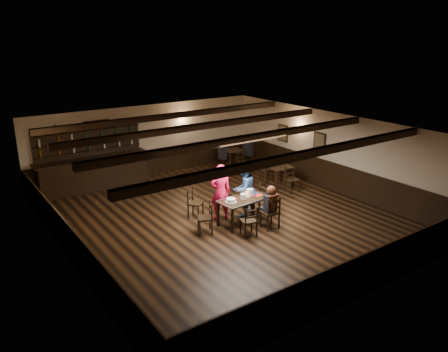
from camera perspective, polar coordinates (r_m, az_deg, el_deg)
ground at (r=13.02m, az=-0.11°, el=-5.46°), size 10.00×10.00×0.00m
room_shell at (r=12.46m, az=-0.17°, el=1.97°), size 9.02×10.02×2.71m
dining_table at (r=12.44m, az=2.58°, el=-3.35°), size 1.54×0.86×0.75m
chair_near_left at (r=11.72m, az=3.40°, el=-5.67°), size 0.47×0.45×0.84m
chair_near_right at (r=12.16m, az=6.26°, el=-4.53°), size 0.48×0.46×0.95m
chair_end_left at (r=11.92m, az=-2.15°, el=-5.13°), size 0.52×0.53×0.87m
chair_end_right at (r=13.11m, az=5.52°, el=-2.74°), size 0.43×0.45×0.96m
chair_far_pushed at (r=12.96m, az=-4.05°, el=-3.23°), size 0.55×0.54×0.86m
woman_pink at (r=12.65m, az=-0.45°, el=-2.11°), size 0.70×0.57×1.67m
man_blue at (r=12.90m, az=2.58°, el=-1.69°), size 0.94×0.80×1.68m
seated_person at (r=12.10m, az=6.13°, el=-3.20°), size 0.34×0.51×0.83m
cake at (r=12.14m, az=0.91°, el=-3.21°), size 0.33×0.33×0.10m
plate_stack_a at (r=12.35m, az=2.55°, el=-2.67°), size 0.17×0.17×0.16m
plate_stack_b at (r=12.56m, az=3.35°, el=-2.18°), size 0.19×0.19×0.22m
tea_light at (r=12.45m, az=2.39°, el=-2.76°), size 0.04×0.04×0.06m
salt_shaker at (r=12.58m, az=3.82°, el=-2.50°), size 0.03×0.03×0.08m
pepper_shaker at (r=12.64m, az=4.14°, el=-2.39°), size 0.03×0.03×0.08m
drink_glass at (r=12.65m, az=2.92°, el=-2.25°), size 0.08×0.08×0.12m
menu_red at (r=12.69m, az=4.48°, el=-2.50°), size 0.32×0.26×0.00m
menu_blue at (r=12.84m, az=3.88°, el=-2.23°), size 0.33×0.26×0.00m
bar_counter at (r=15.86m, az=-16.78°, el=0.92°), size 3.91×0.70×2.20m
back_table_a at (r=15.52m, az=7.23°, el=0.91°), size 0.93×0.93×0.75m
back_table_b at (r=17.60m, az=1.19°, el=3.12°), size 0.81×0.81×0.75m
bg_patron_left at (r=17.21m, az=-0.22°, el=3.33°), size 0.23×0.34×0.68m
bg_patron_right at (r=17.74m, az=3.16°, el=3.97°), size 0.35×0.45×0.80m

